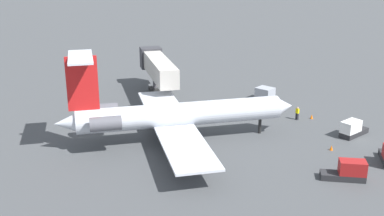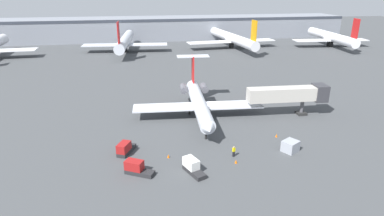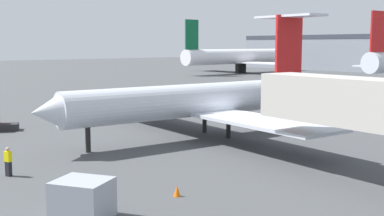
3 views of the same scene
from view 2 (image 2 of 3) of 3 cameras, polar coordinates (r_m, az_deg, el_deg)
ground_plane at (r=64.48m, az=3.41°, el=-1.12°), size 400.00×400.00×0.10m
regional_jet at (r=62.25m, az=1.11°, el=1.26°), size 25.30×26.85×10.09m
jet_bridge at (r=65.44m, az=17.33°, el=2.35°), size 15.77×3.73×6.01m
ground_crew_marshaller at (r=48.80m, az=7.40°, el=-7.61°), size 0.46×0.38×1.69m
baggage_tug_lead at (r=44.63m, az=0.09°, el=-10.34°), size 2.82×4.23×1.90m
baggage_tug_trailing at (r=50.27m, az=-11.74°, el=-7.03°), size 3.01×4.21×1.90m
baggage_tug_spare at (r=44.94m, az=-9.76°, el=-10.44°), size 4.17×3.18×1.90m
cargo_container_uld at (r=52.11m, az=16.99°, el=-6.47°), size 2.98×2.89×1.72m
traffic_cone_near at (r=48.48m, az=-4.19°, el=-8.46°), size 0.36×0.36×0.55m
traffic_cone_mid at (r=47.39m, az=7.78°, el=-9.35°), size 0.36×0.36×0.55m
traffic_cone_far at (r=56.47m, az=14.71°, el=-4.72°), size 0.36×0.36×0.55m
terminal_building at (r=161.70m, az=-5.27°, el=13.90°), size 178.03×19.71×10.16m
parked_airliner_west_mid at (r=129.39m, az=-11.77°, el=11.48°), size 32.76×38.70×13.15m
parked_airliner_centre at (r=136.00m, az=7.07°, el=12.15°), size 37.29×44.07×13.04m
parked_airliner_east_mid at (r=150.14m, az=23.39°, el=11.45°), size 31.55×37.26×13.04m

